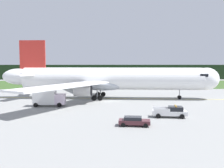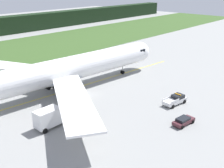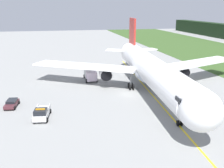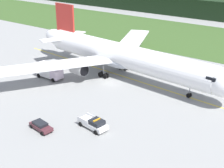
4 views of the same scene
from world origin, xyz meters
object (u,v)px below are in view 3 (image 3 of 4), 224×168
ops_pickup_truck (42,113)px  staff_car (12,103)px  airliner (150,70)px  catering_truck (90,73)px

ops_pickup_truck → staff_car: size_ratio=1.24×
ops_pickup_truck → staff_car: bearing=-140.5°
airliner → catering_truck: 16.71m
catering_truck → staff_car: size_ratio=1.39×
catering_truck → staff_car: (15.59, -16.24, -1.06)m
ops_pickup_truck → airliner: bearing=114.2°
airliner → catering_truck: size_ratio=8.55×
airliner → catering_truck: (-12.34, -10.84, -3.04)m
airliner → staff_car: (3.25, -27.08, -4.10)m
ops_pickup_truck → staff_car: (-6.52, -5.38, -0.20)m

